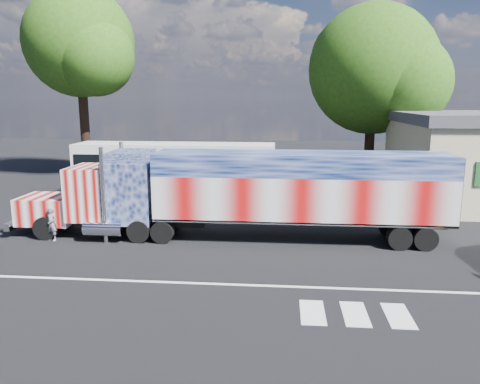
# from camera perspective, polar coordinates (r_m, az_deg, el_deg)

# --- Properties ---
(ground) EXTENTS (100.00, 100.00, 0.00)m
(ground) POSITION_cam_1_polar(r_m,az_deg,el_deg) (18.50, -0.85, -7.63)
(ground) COLOR black
(lane_markings) EXTENTS (30.00, 2.67, 0.01)m
(lane_markings) POSITION_cam_1_polar(r_m,az_deg,el_deg) (14.89, 4.29, -12.51)
(lane_markings) COLOR silver
(lane_markings) RESTS_ON ground
(semi_truck) EXTENTS (19.01, 3.00, 4.05)m
(semi_truck) POSITION_cam_1_polar(r_m,az_deg,el_deg) (20.09, 0.71, 0.09)
(semi_truck) COLOR black
(semi_truck) RESTS_ON ground
(coach_bus) EXTENTS (11.70, 2.72, 3.40)m
(coach_bus) POSITION_cam_1_polar(r_m,az_deg,el_deg) (27.94, -7.87, 2.52)
(coach_bus) COLOR silver
(coach_bus) RESTS_ON ground
(woman) EXTENTS (0.61, 0.49, 1.46)m
(woman) POSITION_cam_1_polar(r_m,az_deg,el_deg) (21.62, -22.00, -3.63)
(woman) COLOR slate
(woman) RESTS_ON ground
(tree_ne_a) EXTENTS (9.67, 9.21, 12.62)m
(tree_ne_a) POSITION_cam_1_polar(r_m,az_deg,el_deg) (35.82, 16.22, 14.08)
(tree_ne_a) COLOR black
(tree_ne_a) RESTS_ON ground
(tree_nw_a) EXTENTS (8.44, 8.04, 14.08)m
(tree_nw_a) POSITION_cam_1_polar(r_m,az_deg,el_deg) (38.10, -18.83, 16.80)
(tree_nw_a) COLOR black
(tree_nw_a) RESTS_ON ground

